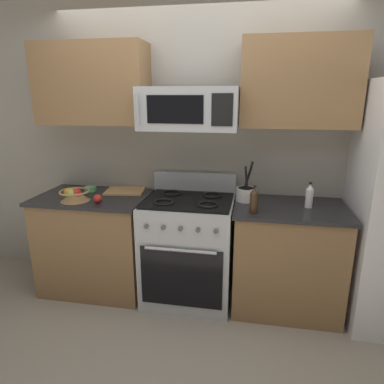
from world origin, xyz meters
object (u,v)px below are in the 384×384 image
at_px(microwave, 189,109).
at_px(prep_bowl, 90,189).
at_px(apple_loose, 98,199).
at_px(bottle_vinegar, 309,196).
at_px(range_oven, 189,248).
at_px(bottle_soy, 254,200).
at_px(fruit_basket, 74,195).
at_px(cutting_board, 125,191).
at_px(utensil_crock, 246,193).

xyz_separation_m(microwave, prep_bowl, (-0.97, 0.12, -0.74)).
xyz_separation_m(apple_loose, bottle_vinegar, (1.72, 0.19, 0.06)).
bearing_deg(range_oven, bottle_soy, -20.63).
height_order(apple_loose, prep_bowl, apple_loose).
distance_m(bottle_soy, prep_bowl, 1.56).
height_order(fruit_basket, apple_loose, fruit_basket).
height_order(microwave, cutting_board, microwave).
distance_m(range_oven, utensil_crock, 0.70).
relative_size(microwave, bottle_soy, 3.64).
bearing_deg(utensil_crock, cutting_board, 175.75).
bearing_deg(microwave, prep_bowl, 173.24).
relative_size(microwave, bottle_vinegar, 3.79).
distance_m(apple_loose, bottle_soy, 1.29).
xyz_separation_m(cutting_board, prep_bowl, (-0.33, -0.04, 0.01)).
bearing_deg(fruit_basket, apple_loose, -5.44).
distance_m(microwave, utensil_crock, 0.85).
relative_size(cutting_board, bottle_vinegar, 1.68).
bearing_deg(bottle_soy, cutting_board, 161.99).
relative_size(fruit_basket, apple_loose, 3.52).
distance_m(range_oven, fruit_basket, 1.09).
bearing_deg(bottle_soy, bottle_vinegar, 26.27).
xyz_separation_m(range_oven, prep_bowl, (-0.97, 0.14, 0.46)).
xyz_separation_m(microwave, utensil_crock, (0.47, 0.07, -0.70)).
height_order(fruit_basket, prep_bowl, fruit_basket).
bearing_deg(apple_loose, fruit_basket, 174.56).
bearing_deg(apple_loose, microwave, 16.14).
height_order(apple_loose, bottle_vinegar, bottle_vinegar).
relative_size(microwave, prep_bowl, 6.92).
xyz_separation_m(utensil_crock, prep_bowl, (-1.45, 0.05, -0.04)).
bearing_deg(microwave, cutting_board, 166.67).
bearing_deg(bottle_soy, fruit_basket, 178.46).
distance_m(microwave, bottle_vinegar, 1.19).
height_order(utensil_crock, apple_loose, utensil_crock).
bearing_deg(prep_bowl, range_oven, -8.42).
xyz_separation_m(microwave, bottle_soy, (0.55, -0.23, -0.67)).
relative_size(range_oven, utensil_crock, 3.22).
bearing_deg(bottle_soy, microwave, 156.78).
height_order(range_oven, utensil_crock, utensil_crock).
distance_m(range_oven, bottle_soy, 0.79).
height_order(range_oven, fruit_basket, range_oven).
relative_size(utensil_crock, bottle_soy, 1.57).
bearing_deg(range_oven, apple_loose, -165.93).
bearing_deg(cutting_board, fruit_basket, -132.84).
xyz_separation_m(range_oven, cutting_board, (-0.64, 0.18, 0.45)).
relative_size(apple_loose, bottle_vinegar, 0.35).
distance_m(microwave, bottle_soy, 0.89).
bearing_deg(utensil_crock, range_oven, -168.37).
xyz_separation_m(microwave, apple_loose, (-0.74, -0.21, -0.73)).
bearing_deg(fruit_basket, bottle_vinegar, 5.11).
relative_size(utensil_crock, fruit_basket, 1.33).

